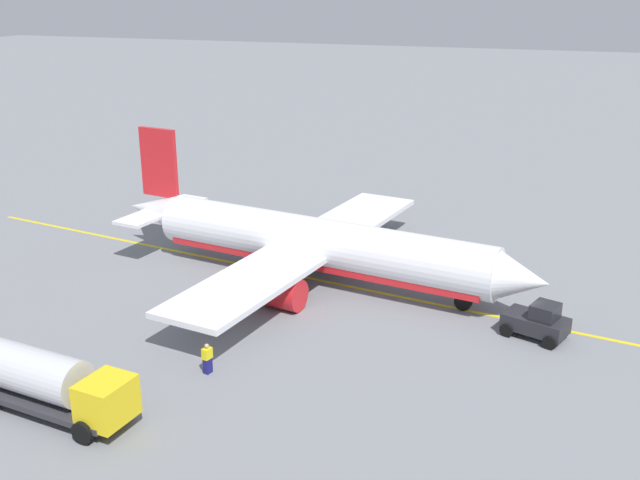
% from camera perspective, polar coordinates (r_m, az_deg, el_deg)
% --- Properties ---
extents(ground_plane, '(400.00, 400.00, 0.00)m').
position_cam_1_polar(ground_plane, '(52.01, 0.00, -3.12)').
color(ground_plane, slate).
extents(airplane, '(32.47, 28.46, 9.49)m').
position_cam_1_polar(airplane, '(51.33, -0.51, -0.36)').
color(airplane, white).
rests_on(airplane, ground).
extents(fuel_tanker, '(10.22, 3.65, 3.15)m').
position_cam_1_polar(fuel_tanker, '(38.52, -20.42, -10.01)').
color(fuel_tanker, '#2D2D33').
rests_on(fuel_tanker, ground).
extents(pushback_tug, '(4.04, 3.24, 2.20)m').
position_cam_1_polar(pushback_tug, '(45.41, 16.32, -6.00)').
color(pushback_tug, '#232328').
rests_on(pushback_tug, ground).
extents(refueling_worker, '(0.46, 0.58, 1.71)m').
position_cam_1_polar(refueling_worker, '(40.35, -8.63, -9.00)').
color(refueling_worker, navy).
rests_on(refueling_worker, ground).
extents(safety_cone_nose, '(0.52, 0.52, 0.57)m').
position_cam_1_polar(safety_cone_nose, '(50.57, 12.08, -3.89)').
color(safety_cone_nose, '#F2590F').
rests_on(safety_cone_nose, ground).
extents(taxi_line_marking, '(62.35, 9.26, 0.01)m').
position_cam_1_polar(taxi_line_marking, '(52.01, 0.00, -3.12)').
color(taxi_line_marking, yellow).
rests_on(taxi_line_marking, ground).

